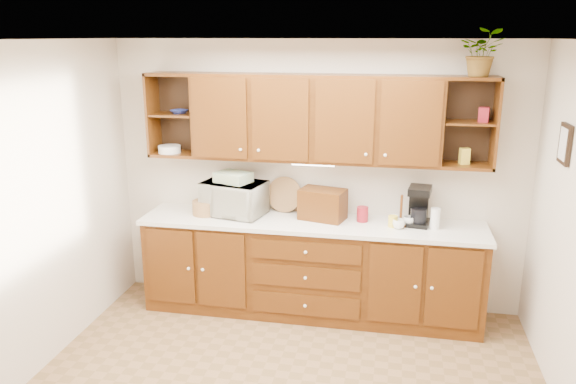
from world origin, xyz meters
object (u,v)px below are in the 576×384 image
at_px(microwave, 234,198).
at_px(potted_plant, 482,53).
at_px(bread_box, 323,204).
at_px(coffee_maker, 419,206).

distance_m(microwave, potted_plant, 2.59).
xyz_separation_m(bread_box, coffee_maker, (0.89, 0.02, 0.03)).
xyz_separation_m(bread_box, potted_plant, (1.32, 0.01, 1.40)).
bearing_deg(bread_box, potted_plant, 14.44).
relative_size(coffee_maker, potted_plant, 0.92).
bearing_deg(microwave, potted_plant, 12.59).
bearing_deg(bread_box, coffee_maker, 15.45).
relative_size(bread_box, coffee_maker, 1.15).
xyz_separation_m(microwave, potted_plant, (2.19, 0.02, 1.39)).
height_order(bread_box, coffee_maker, coffee_maker).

